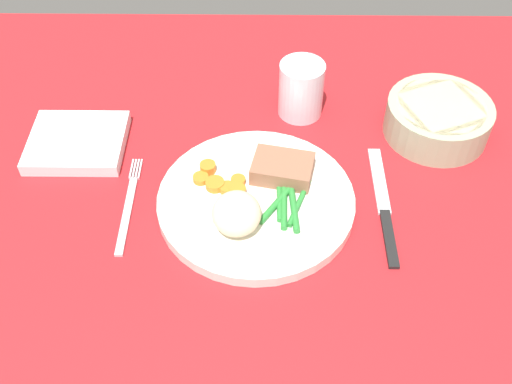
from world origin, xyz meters
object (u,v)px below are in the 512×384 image
at_px(knife, 384,207).
at_px(salad_bowl, 438,117).
at_px(meat_portion, 283,168).
at_px(water_glass, 301,93).
at_px(dinner_plate, 256,201).
at_px(napkin, 77,142).
at_px(fork, 129,205).

xyz_separation_m(knife, salad_bowl, (0.09, 0.15, 0.03)).
distance_m(meat_portion, salad_bowl, 0.25).
height_order(water_glass, salad_bowl, water_glass).
height_order(dinner_plate, napkin, napkin).
distance_m(fork, napkin, 0.14).
bearing_deg(fork, dinner_plate, 0.69).
bearing_deg(salad_bowl, water_glass, 166.96).
distance_m(dinner_plate, meat_portion, 0.06).
relative_size(water_glass, salad_bowl, 0.56).
xyz_separation_m(dinner_plate, knife, (0.17, -0.00, -0.01)).
relative_size(fork, water_glass, 1.97).
xyz_separation_m(knife, water_glass, (-0.10, 0.19, 0.03)).
height_order(fork, water_glass, water_glass).
xyz_separation_m(dinner_plate, fork, (-0.17, -0.00, -0.01)).
bearing_deg(knife, salad_bowl, 55.77).
height_order(meat_portion, water_glass, water_glass).
bearing_deg(salad_bowl, fork, -160.83).
height_order(knife, napkin, napkin).
relative_size(dinner_plate, water_glass, 3.04).
bearing_deg(water_glass, salad_bowl, -13.04).
bearing_deg(knife, meat_portion, 159.76).
relative_size(meat_portion, fork, 0.47).
distance_m(knife, water_glass, 0.22).
bearing_deg(dinner_plate, napkin, 156.97).
bearing_deg(dinner_plate, fork, -179.11).
xyz_separation_m(fork, knife, (0.33, -0.00, -0.00)).
bearing_deg(water_glass, dinner_plate, -108.64).
bearing_deg(salad_bowl, meat_portion, -154.95).
relative_size(knife, salad_bowl, 1.37).
height_order(meat_portion, salad_bowl, salad_bowl).
xyz_separation_m(water_glass, salad_bowl, (0.19, -0.05, -0.01)).
relative_size(salad_bowl, napkin, 1.12).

